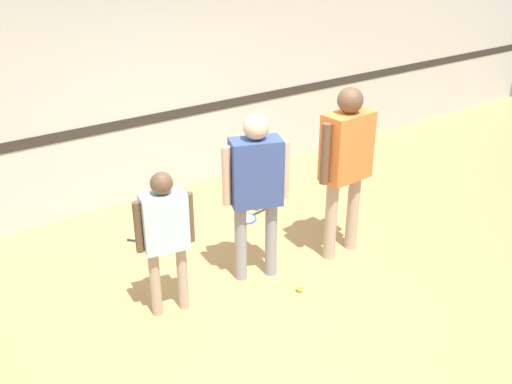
# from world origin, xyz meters

# --- Properties ---
(ground_plane) EXTENTS (16.00, 16.00, 0.00)m
(ground_plane) POSITION_xyz_m (0.00, 0.00, 0.00)
(ground_plane) COLOR tan
(wall_back) EXTENTS (16.00, 0.07, 3.20)m
(wall_back) POSITION_xyz_m (0.00, 2.55, 1.60)
(wall_back) COLOR beige
(wall_back) RESTS_ON ground_plane
(person_instructor) EXTENTS (0.61, 0.41, 1.69)m
(person_instructor) POSITION_xyz_m (-0.08, 0.20, 1.05)
(person_instructor) COLOR gray
(person_instructor) RESTS_ON ground_plane
(person_student_left) EXTENTS (0.51, 0.29, 1.37)m
(person_student_left) POSITION_xyz_m (-1.05, 0.19, 0.85)
(person_student_left) COLOR tan
(person_student_left) RESTS_ON ground_plane
(person_student_right) EXTENTS (0.69, 0.30, 1.81)m
(person_student_right) POSITION_xyz_m (0.92, 0.05, 1.12)
(person_student_right) COLOR tan
(person_student_right) RESTS_ON ground_plane
(racket_spare_on_floor) EXTENTS (0.53, 0.32, 0.03)m
(racket_spare_on_floor) POSITION_xyz_m (0.54, 1.26, 0.01)
(racket_spare_on_floor) COLOR blue
(racket_spare_on_floor) RESTS_ON ground_plane
(racket_second_spare) EXTENTS (0.42, 0.43, 0.03)m
(racket_second_spare) POSITION_xyz_m (-0.64, 1.38, 0.01)
(racket_second_spare) COLOR #28282D
(racket_second_spare) RESTS_ON ground_plane
(tennis_ball_near_instructor) EXTENTS (0.07, 0.07, 0.07)m
(tennis_ball_near_instructor) POSITION_xyz_m (0.10, -0.27, 0.03)
(tennis_ball_near_instructor) COLOR #CCE038
(tennis_ball_near_instructor) RESTS_ON ground_plane
(tennis_ball_by_spare_racket) EXTENTS (0.07, 0.07, 0.07)m
(tennis_ball_by_spare_racket) POSITION_xyz_m (0.77, 1.37, 0.03)
(tennis_ball_by_spare_racket) COLOR #CCE038
(tennis_ball_by_spare_racket) RESTS_ON ground_plane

